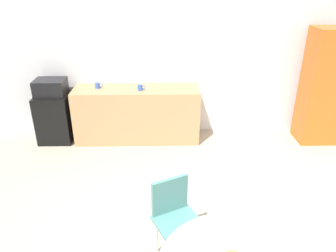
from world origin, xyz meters
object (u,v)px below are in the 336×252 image
chair_teal (174,210)px  mug_white (98,85)px  locker_cabinet (323,87)px  microwave (50,87)px  mug_green (140,87)px  mini_fridge (55,118)px

chair_teal → mug_white: (-1.14, 2.56, 0.43)m
locker_cabinet → chair_teal: (-2.49, -2.44, -0.41)m
microwave → locker_cabinet: bearing=-1.3°
microwave → mug_green: size_ratio=3.72×
mug_white → chair_teal: bearing=-66.1°
mug_green → locker_cabinet: bearing=-0.2°
locker_cabinet → mug_white: 3.63m
microwave → mini_fridge: bearing=0.0°
locker_cabinet → chair_teal: 3.51m
mug_green → chair_teal: bearing=-79.7°
mini_fridge → chair_teal: bearing=-53.3°
locker_cabinet → chair_teal: locker_cabinet is taller
chair_teal → microwave: bearing=126.7°
mug_green → microwave: bearing=176.4°
locker_cabinet → microwave: bearing=178.7°
locker_cabinet → mug_white: bearing=178.0°
mini_fridge → mug_white: mug_white is taller
mini_fridge → locker_cabinet: bearing=-1.3°
locker_cabinet → mini_fridge: bearing=178.7°
mug_green → mug_white: bearing=170.4°
mini_fridge → microwave: size_ratio=1.67×
microwave → locker_cabinet: (4.38, -0.10, 0.00)m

